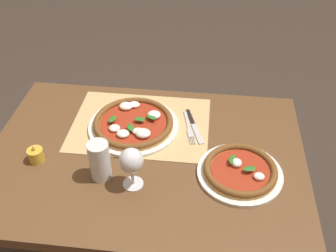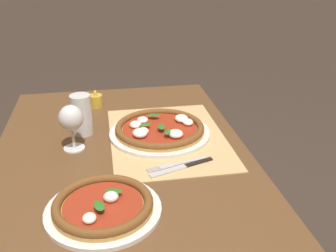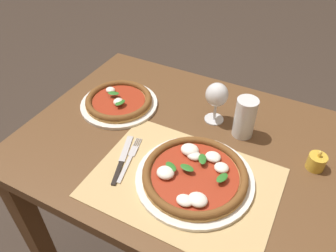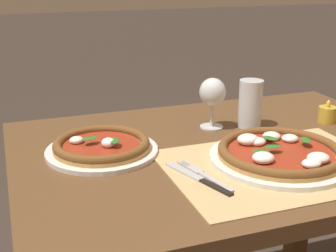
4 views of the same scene
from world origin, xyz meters
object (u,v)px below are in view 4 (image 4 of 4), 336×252
Objects in this scene: pizza_far at (102,146)px; pint_glass at (250,105)px; pizza_near at (280,153)px; fork at (204,175)px; knife at (198,178)px; votive_candle at (327,115)px; wine_glass at (213,94)px.

pizza_far is 0.48m from pint_glass.
pizza_near is 1.79× the size of fork.
votive_candle is (0.55, 0.25, 0.02)m from knife.
pint_glass is 0.26m from votive_candle.
knife reaches higher than fork.
wine_glass reaches higher than pizza_far.
wine_glass is 0.39m from knife.
wine_glass reaches higher than fork.
wine_glass is 0.74× the size of knife.
pint_glass is 0.73× the size of fork.
pint_glass reaches higher than pizza_near.
pizza_far is 0.72m from votive_candle.
pizza_far is 1.41× the size of knife.
votive_candle is at bearing 35.11° from pizza_near.
pizza_far reaches higher than knife.
wine_glass is at bearing 62.27° from fork.
pint_glass is 2.01× the size of votive_candle.
votive_candle is (0.36, -0.07, -0.08)m from wine_glass.
pint_glass reaches higher than pizza_far.
fork is (-0.17, -0.31, -0.10)m from wine_glass.
pizza_near reaches higher than fork.
wine_glass is at bearing 13.59° from pizza_far.
fork is at bearing -49.73° from pizza_far.
votive_candle reaches higher than knife.
pizza_near is 0.31m from wine_glass.
pizza_far is at bearing -179.06° from votive_candle.
pizza_far is at bearing -172.83° from pint_glass.
pint_glass is at bearing 7.17° from pizza_far.
knife is 2.91× the size of votive_candle.
pizza_near is 1.20× the size of pizza_far.
votive_candle is (0.25, -0.05, -0.05)m from pint_glass.
votive_candle is at bearing 0.94° from pizza_far.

